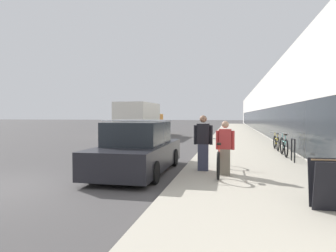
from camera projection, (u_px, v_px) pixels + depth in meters
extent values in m
plane|color=#474444|center=(12.00, 188.00, 7.40)|extent=(220.00, 220.00, 0.00)
cube|color=#B2AA99|center=(238.00, 135.00, 26.72)|extent=(4.22, 70.00, 0.11)
cube|color=silver|center=(303.00, 108.00, 32.99)|extent=(10.00, 70.00, 5.12)
cube|color=#1E2328|center=(256.00, 120.00, 34.05)|extent=(0.10, 63.00, 2.20)
torus|color=black|center=(221.00, 155.00, 9.85)|extent=(0.06, 0.74, 0.74)
torus|color=black|center=(218.00, 166.00, 7.76)|extent=(0.06, 0.74, 0.74)
cylinder|color=red|center=(220.00, 152.00, 8.80)|extent=(0.04, 1.81, 0.04)
cylinder|color=red|center=(219.00, 158.00, 8.39)|extent=(0.04, 1.08, 0.34)
cylinder|color=red|center=(219.00, 149.00, 8.13)|extent=(0.03, 0.03, 0.31)
cube|color=black|center=(219.00, 144.00, 8.12)|extent=(0.11, 0.22, 0.05)
cylinder|color=red|center=(221.00, 144.00, 9.67)|extent=(0.03, 0.03, 0.32)
cylinder|color=silver|center=(221.00, 139.00, 9.66)|extent=(0.52, 0.03, 0.03)
cube|color=#756B5B|center=(225.00, 162.00, 8.40)|extent=(0.28, 0.20, 0.73)
cube|color=#B23333|center=(225.00, 139.00, 8.38)|extent=(0.34, 0.20, 0.56)
cylinder|color=#B23333|center=(217.00, 140.00, 8.42)|extent=(0.09, 0.09, 0.53)
cylinder|color=#B23333|center=(233.00, 140.00, 8.33)|extent=(0.09, 0.09, 0.53)
sphere|color=tan|center=(225.00, 124.00, 8.36)|extent=(0.20, 0.20, 0.20)
cube|color=#33384C|center=(203.00, 157.00, 9.09)|extent=(0.31, 0.22, 0.81)
cube|color=black|center=(203.00, 134.00, 9.06)|extent=(0.38, 0.22, 0.62)
cylinder|color=black|center=(195.00, 135.00, 9.11)|extent=(0.10, 0.10, 0.58)
cylinder|color=black|center=(211.00, 135.00, 9.01)|extent=(0.10, 0.10, 0.58)
sphere|color=#936B51|center=(203.00, 119.00, 9.05)|extent=(0.22, 0.22, 0.22)
cylinder|color=black|center=(295.00, 151.00, 10.56)|extent=(0.05, 0.05, 0.82)
cylinder|color=black|center=(292.00, 150.00, 11.09)|extent=(0.05, 0.05, 0.82)
cylinder|color=black|center=(293.00, 139.00, 10.81)|extent=(0.05, 0.55, 0.05)
torus|color=black|center=(282.00, 146.00, 12.90)|extent=(0.06, 0.74, 0.74)
torus|color=black|center=(286.00, 148.00, 11.91)|extent=(0.06, 0.74, 0.74)
cylinder|color=#7AD1C6|center=(284.00, 142.00, 12.39)|extent=(0.04, 0.86, 0.04)
cylinder|color=#7AD1C6|center=(285.00, 145.00, 12.20)|extent=(0.04, 0.53, 0.34)
cylinder|color=#7AD1C6|center=(285.00, 138.00, 12.07)|extent=(0.03, 0.03, 0.31)
cube|color=black|center=(285.00, 135.00, 12.07)|extent=(0.11, 0.22, 0.05)
cylinder|color=#7AD1C6|center=(282.00, 137.00, 12.80)|extent=(0.03, 0.03, 0.32)
cylinder|color=silver|center=(282.00, 133.00, 12.80)|extent=(0.52, 0.03, 0.03)
torus|color=black|center=(275.00, 142.00, 15.01)|extent=(0.06, 0.68, 0.68)
torus|color=black|center=(278.00, 144.00, 13.98)|extent=(0.06, 0.68, 0.68)
cylinder|color=yellow|center=(276.00, 139.00, 14.49)|extent=(0.04, 0.90, 0.04)
cylinder|color=yellow|center=(277.00, 141.00, 14.29)|extent=(0.04, 0.54, 0.31)
cylinder|color=yellow|center=(277.00, 136.00, 14.15)|extent=(0.03, 0.03, 0.28)
cube|color=black|center=(277.00, 133.00, 14.15)|extent=(0.11, 0.22, 0.05)
cylinder|color=yellow|center=(275.00, 135.00, 14.92)|extent=(0.03, 0.03, 0.29)
cylinder|color=silver|center=(275.00, 132.00, 14.91)|extent=(0.52, 0.03, 0.03)
cube|color=black|center=(331.00, 187.00, 5.14)|extent=(0.56, 0.20, 0.89)
cube|color=black|center=(325.00, 182.00, 5.50)|extent=(0.56, 0.20, 0.89)
cylinder|color=#93704C|center=(328.00, 160.00, 5.31)|extent=(0.56, 0.03, 0.03)
cube|color=black|center=(138.00, 156.00, 9.34)|extent=(1.85, 4.68, 0.74)
cube|color=#1E2328|center=(138.00, 133.00, 9.32)|extent=(1.59, 2.34, 0.69)
cylinder|color=silver|center=(143.00, 120.00, 9.81)|extent=(1.97, 0.04, 0.04)
cylinder|color=silver|center=(133.00, 121.00, 8.80)|extent=(1.97, 0.04, 0.04)
cylinder|color=black|center=(127.00, 156.00, 10.90)|extent=(0.22, 0.60, 0.60)
cylinder|color=black|center=(174.00, 157.00, 10.55)|extent=(0.22, 0.60, 0.60)
cylinder|color=black|center=(92.00, 170.00, 8.15)|extent=(0.22, 0.60, 0.60)
cylinder|color=black|center=(154.00, 172.00, 7.80)|extent=(0.22, 0.60, 0.60)
cube|color=orange|center=(149.00, 123.00, 28.70)|extent=(2.29, 1.80, 1.69)
cube|color=silver|center=(138.00, 118.00, 25.17)|extent=(2.49, 5.39, 2.60)
cylinder|color=black|center=(137.00, 130.00, 28.50)|extent=(0.28, 0.84, 0.84)
cylinder|color=black|center=(160.00, 130.00, 28.03)|extent=(0.28, 0.84, 0.84)
cylinder|color=black|center=(121.00, 132.00, 24.39)|extent=(0.28, 0.84, 0.84)
cylinder|color=black|center=(148.00, 132.00, 23.92)|extent=(0.28, 0.84, 0.84)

